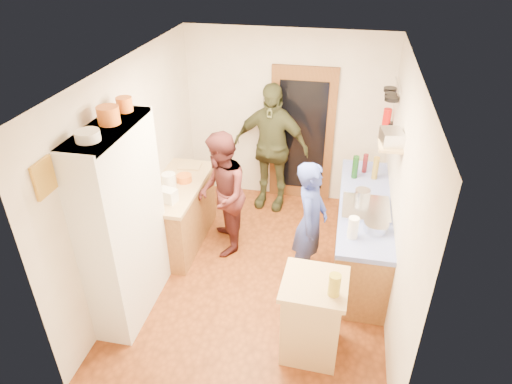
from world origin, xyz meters
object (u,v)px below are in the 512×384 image
(hutch_body, at_px, (124,225))
(person_hob, at_px, (312,224))
(right_counter_base, at_px, (361,234))
(island_base, at_px, (312,319))
(person_back, at_px, (271,148))
(person_left, at_px, (224,193))

(hutch_body, relative_size, person_hob, 1.41)
(right_counter_base, height_order, island_base, island_base)
(right_counter_base, relative_size, island_base, 2.56)
(right_counter_base, distance_m, person_hob, 0.82)
(island_base, bearing_deg, person_back, 108.07)
(right_counter_base, height_order, person_back, person_back)
(person_left, bearing_deg, right_counter_base, 74.67)
(person_hob, height_order, person_back, person_back)
(person_hob, bearing_deg, hutch_body, 122.27)
(island_base, distance_m, person_back, 2.90)
(hutch_body, height_order, right_counter_base, hutch_body)
(person_hob, relative_size, person_back, 0.81)
(person_back, bearing_deg, person_hob, -56.07)
(person_left, bearing_deg, person_hob, 54.84)
(island_base, xyz_separation_m, person_hob, (-0.12, 1.13, 0.35))
(island_base, bearing_deg, hutch_body, 172.59)
(person_hob, bearing_deg, person_back, 33.50)
(right_counter_base, distance_m, person_back, 1.86)
(person_hob, height_order, person_left, person_left)
(right_counter_base, bearing_deg, person_back, 139.81)
(person_hob, relative_size, person_left, 0.94)
(hutch_body, distance_m, right_counter_base, 2.90)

